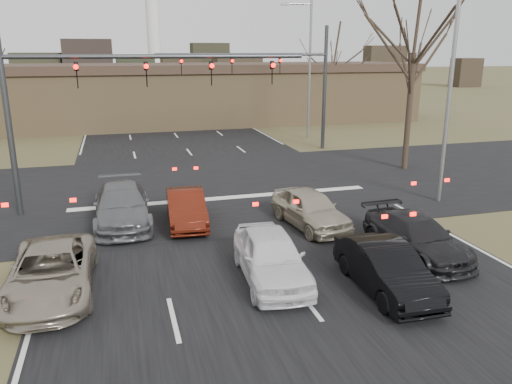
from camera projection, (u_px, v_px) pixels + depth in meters
ground at (358, 368)px, 10.46m from camera, size 360.00×360.00×0.00m
road_main at (149, 101)px, 66.01m from camera, size 14.00×300.00×0.02m
road_cross at (216, 187)px, 24.35m from camera, size 200.00×14.00×0.02m
building at (187, 94)px, 45.44m from camera, size 42.40×10.40×5.30m
mast_arm_near at (94, 86)px, 19.74m from camera, size 12.12×0.24×8.00m
mast_arm_far at (285, 73)px, 32.01m from camera, size 11.12×0.24×8.00m
streetlight_right_near at (448, 72)px, 20.51m from camera, size 2.34×0.25×10.00m
streetlight_right_far at (308, 63)px, 36.38m from camera, size 2.34×0.25×10.00m
tree_right_near at (418, 1)px, 25.73m from camera, size 6.90×6.90×11.50m
tree_right_far at (334, 45)px, 44.89m from camera, size 5.40×5.40×9.00m
car_silver_suv at (51, 272)px, 13.47m from camera, size 2.25×4.78×1.32m
car_white_sedan at (271, 256)px, 14.33m from camera, size 2.01×4.39×1.46m
car_black_hatch at (386, 268)px, 13.67m from camera, size 1.51×4.08×1.33m
car_charcoal_sedan at (416, 237)px, 16.06m from camera, size 2.06×4.55×1.29m
car_grey_ahead at (122, 205)px, 19.06m from camera, size 2.06×5.07×1.47m
car_red_ahead at (186, 208)px, 19.01m from camera, size 1.63×4.02×1.30m
car_silver_ahead at (310, 208)px, 18.74m from camera, size 2.17×4.32×1.41m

